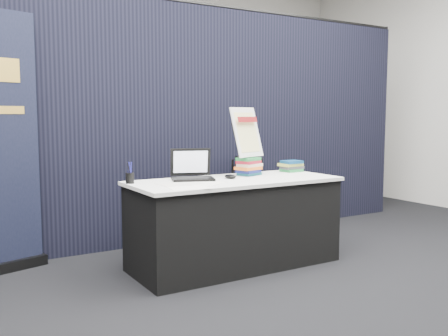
% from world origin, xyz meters
% --- Properties ---
extents(floor, '(8.00, 8.00, 0.00)m').
position_xyz_m(floor, '(0.00, 0.00, 0.00)').
color(floor, black).
rests_on(floor, ground).
extents(wall_back, '(8.00, 0.02, 3.50)m').
position_xyz_m(wall_back, '(0.00, 4.00, 1.75)').
color(wall_back, beige).
rests_on(wall_back, floor).
extents(drape_partition, '(6.00, 0.08, 2.40)m').
position_xyz_m(drape_partition, '(0.00, 1.60, 1.20)').
color(drape_partition, black).
rests_on(drape_partition, floor).
extents(display_table, '(1.80, 0.75, 0.75)m').
position_xyz_m(display_table, '(0.00, 0.55, 0.38)').
color(display_table, black).
rests_on(display_table, floor).
extents(laptop, '(0.41, 0.38, 0.26)m').
position_xyz_m(laptop, '(-0.34, 0.72, 0.81)').
color(laptop, black).
rests_on(laptop, display_table).
extents(mouse, '(0.10, 0.13, 0.04)m').
position_xyz_m(mouse, '(-0.01, 0.60, 0.77)').
color(mouse, black).
rests_on(mouse, display_table).
extents(brochure_left, '(0.35, 0.25, 0.00)m').
position_xyz_m(brochure_left, '(-0.53, 0.52, 0.75)').
color(brochure_left, silver).
rests_on(brochure_left, display_table).
extents(brochure_mid, '(0.32, 0.25, 0.00)m').
position_xyz_m(brochure_mid, '(-0.57, 0.29, 0.75)').
color(brochure_mid, white).
rests_on(brochure_mid, display_table).
extents(brochure_right, '(0.36, 0.32, 0.00)m').
position_xyz_m(brochure_right, '(-0.35, 0.43, 0.75)').
color(brochure_right, white).
rests_on(brochure_right, display_table).
extents(pen_cup, '(0.09, 0.09, 0.09)m').
position_xyz_m(pen_cup, '(-0.86, 0.75, 0.79)').
color(pen_cup, black).
rests_on(pen_cup, display_table).
extents(book_stack_tall, '(0.24, 0.21, 0.16)m').
position_xyz_m(book_stack_tall, '(0.25, 0.72, 0.83)').
color(book_stack_tall, '#1C646D').
rests_on(book_stack_tall, display_table).
extents(book_stack_short, '(0.20, 0.16, 0.11)m').
position_xyz_m(book_stack_short, '(0.78, 0.75, 0.80)').
color(book_stack_short, '#217D3C').
rests_on(book_stack_short, display_table).
extents(info_sign, '(0.37, 0.23, 0.47)m').
position_xyz_m(info_sign, '(0.25, 0.75, 1.13)').
color(info_sign, black).
rests_on(info_sign, book_stack_tall).
extents(stacking_chair, '(0.49, 0.50, 0.87)m').
position_xyz_m(stacking_chair, '(0.68, 1.23, 0.48)').
color(stacking_chair, black).
rests_on(stacking_chair, floor).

